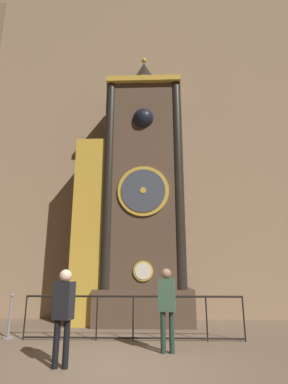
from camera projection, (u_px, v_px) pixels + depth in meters
ground_plane at (108, 370)px, 5.11m from camera, size 28.00×28.00×0.00m
cathedral_back_wall at (132, 121)px, 12.66m from camera, size 24.00×0.32×15.62m
clock_tower at (135, 197)px, 10.48m from camera, size 3.91×1.81×9.86m
railing_fence at (133, 315)px, 7.43m from camera, size 5.47×0.05×1.05m
visitor_near at (64, 307)px, 5.45m from camera, size 0.39×0.31×1.67m
visitor_far at (167, 301)px, 6.42m from camera, size 0.38×0.29×1.70m
stanchion_post at (9, 323)px, 7.61m from camera, size 0.28×0.28×1.08m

